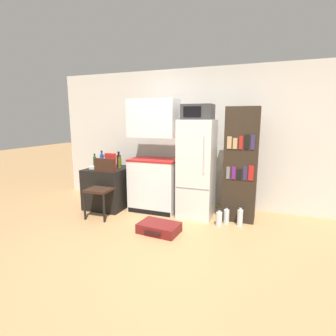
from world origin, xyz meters
TOP-DOWN VIEW (x-y plane):
  - ground_plane at (0.00, 0.00)m, footprint 24.00×24.00m
  - wall_back at (0.20, 2.00)m, footprint 6.40×0.10m
  - side_table at (-1.54, 1.21)m, footprint 0.71×0.79m
  - kitchen_hutch at (-0.66, 1.33)m, footprint 0.85×0.55m
  - refrigerator at (0.12, 1.31)m, footprint 0.57×0.59m
  - microwave at (0.12, 1.31)m, footprint 0.49×0.39m
  - bookshelf at (0.82, 1.41)m, footprint 0.51×0.39m
  - bottle_wine_dark at (-1.41, 1.36)m, footprint 0.08×0.08m
  - bottle_amber_beer at (-1.54, 1.00)m, footprint 0.08×0.08m
  - bottle_olive_oil at (-1.35, 1.29)m, footprint 0.07×0.07m
  - bottle_blue_soda at (-1.67, 1.21)m, footprint 0.07×0.07m
  - bottle_green_tall at (-1.84, 1.21)m, footprint 0.06×0.06m
  - bottle_milk_white at (-1.72, 1.38)m, footprint 0.08×0.08m
  - bowl at (-1.76, 1.04)m, footprint 0.16×0.16m
  - cereal_box at (-1.39, 1.05)m, footprint 0.19×0.07m
  - chair at (-1.38, 0.76)m, footprint 0.42×0.42m
  - suitcase_large_flat at (-0.21, 0.45)m, footprint 0.62×0.45m
  - water_bottle_front at (0.57, 1.00)m, footprint 0.09×0.09m
  - water_bottle_middle at (0.87, 1.12)m, footprint 0.09×0.09m
  - water_bottle_back at (0.66, 1.13)m, footprint 0.09×0.09m

SIDE VIEW (x-z plane):
  - ground_plane at x=0.00m, z-range 0.00..0.00m
  - suitcase_large_flat at x=-0.21m, z-range 0.00..0.14m
  - water_bottle_front at x=0.57m, z-range -0.02..0.26m
  - water_bottle_back at x=0.66m, z-range -0.02..0.27m
  - water_bottle_middle at x=0.87m, z-range -0.03..0.30m
  - side_table at x=-1.54m, z-range 0.00..0.74m
  - chair at x=-1.38m, z-range 0.09..1.07m
  - bowl at x=-1.76m, z-range 0.74..0.79m
  - refrigerator at x=0.12m, z-range 0.00..1.63m
  - bottle_amber_beer at x=-1.54m, z-range 0.73..0.91m
  - bottle_milk_white at x=-1.72m, z-range 0.73..0.93m
  - bottle_olive_oil at x=-1.35m, z-range 0.72..0.97m
  - bottle_green_tall at x=-1.84m, z-range 0.72..0.98m
  - bottle_wine_dark at x=-1.41m, z-range 0.72..1.01m
  - bottle_blue_soda at x=-1.67m, z-range 0.72..1.04m
  - cereal_box at x=-1.39m, z-range 0.74..1.04m
  - kitchen_hutch at x=-0.66m, z-range -0.08..1.89m
  - bookshelf at x=0.82m, z-range 0.00..1.83m
  - wall_back at x=0.20m, z-range 0.00..2.56m
  - microwave at x=0.12m, z-range 1.63..1.87m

